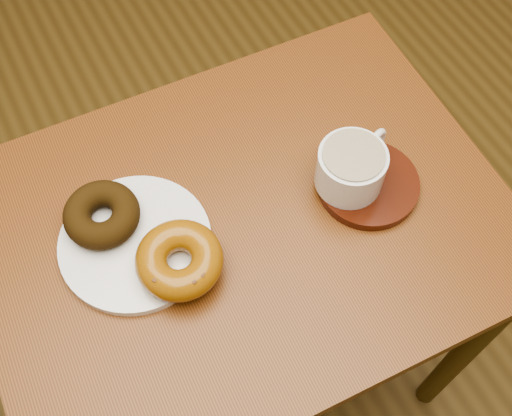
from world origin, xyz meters
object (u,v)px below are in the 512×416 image
donut_plate (135,242)px  saucer (368,184)px  coffee_cup (352,167)px  cafe_table (245,255)px

donut_plate → saucer: 0.34m
coffee_cup → saucer: bearing=-52.3°
saucer → coffee_cup: size_ratio=1.18×
donut_plate → saucer: bearing=-12.0°
cafe_table → donut_plate: 0.20m
cafe_table → coffee_cup: 0.23m
cafe_table → saucer: saucer is taller
saucer → coffee_cup: 0.05m
cafe_table → coffee_cup: bearing=-4.6°
cafe_table → coffee_cup: coffee_cup is taller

